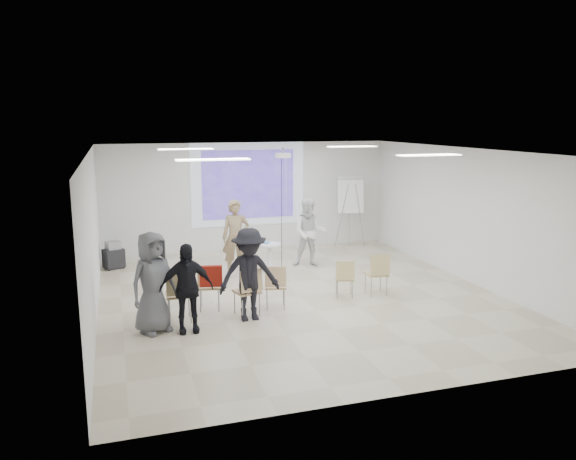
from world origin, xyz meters
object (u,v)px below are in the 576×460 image
object	(u,v)px
chair_left_mid	(209,283)
chair_right_far	(378,271)
chair_left_inner	(249,288)
audience_mid	(249,269)
player_right	(310,229)
laptop	(246,289)
flipchart_easel	(351,196)
av_cart	(114,256)
chair_center	(275,283)
pedestal_table	(269,255)
chair_right_inner	(345,276)
audience_left	(186,282)
chair_far_left	(179,291)
player_left	(236,233)
audience_outer	(153,276)

from	to	relation	value
chair_left_mid	chair_right_far	size ratio (longest dim) A/B	1.02
chair_left_inner	chair_left_mid	bearing A→B (deg)	126.81
audience_mid	player_right	bearing A→B (deg)	55.35
laptop	flipchart_easel	world-z (taller)	flipchart_easel
player_right	av_cart	size ratio (longest dim) A/B	2.77
chair_left_mid	audience_mid	xyz separation A→B (m)	(0.62, -0.72, 0.43)
laptop	chair_center	bearing A→B (deg)	-177.88
player_right	pedestal_table	bearing A→B (deg)	-153.82
chair_right_far	av_cart	distance (m)	6.55
laptop	chair_left_inner	bearing A→B (deg)	87.50
chair_right_inner	flipchart_easel	size ratio (longest dim) A/B	0.40
chair_left_inner	flipchart_easel	distance (m)	6.45
chair_center	audience_left	xyz separation A→B (m)	(-1.78, -0.68, 0.38)
chair_far_left	audience_left	distance (m)	0.59
av_cart	chair_left_inner	bearing A→B (deg)	-84.41
pedestal_table	flipchart_easel	size ratio (longest dim) A/B	0.37
chair_right_inner	audience_mid	size ratio (longest dim) A/B	0.41
player_left	chair_far_left	xyz separation A→B (m)	(-1.65, -2.83, -0.42)
player_left	chair_left_inner	world-z (taller)	player_left
player_left	chair_center	bearing A→B (deg)	-72.88
audience_mid	flipchart_easel	bearing A→B (deg)	50.76
player_right	chair_center	size ratio (longest dim) A/B	2.17
pedestal_table	audience_mid	xyz separation A→B (m)	(-1.26, -3.19, 0.58)
chair_far_left	audience_outer	xyz separation A→B (m)	(-0.47, -0.33, 0.40)
chair_right_far	chair_center	bearing A→B (deg)	-171.39
pedestal_table	audience_mid	bearing A→B (deg)	-111.58
audience_outer	player_left	bearing A→B (deg)	26.39
chair_right_inner	laptop	bearing A→B (deg)	-151.30
chair_right_far	flipchart_easel	xyz separation A→B (m)	(1.30, 4.42, 0.95)
chair_left_inner	av_cart	bearing A→B (deg)	106.05
chair_far_left	audience_mid	distance (m)	1.32
audience_outer	player_right	bearing A→B (deg)	10.35
chair_right_far	laptop	world-z (taller)	chair_right_far
audience_outer	laptop	bearing A→B (deg)	-17.98
audience_left	chair_left_mid	bearing A→B (deg)	61.26
pedestal_table	chair_left_inner	xyz separation A→B (m)	(-1.24, -3.02, 0.16)
chair_far_left	av_cart	size ratio (longest dim) A/B	1.46
player_left	chair_left_mid	bearing A→B (deg)	-100.86
pedestal_table	av_cart	size ratio (longest dim) A/B	1.08
chair_left_inner	chair_right_far	size ratio (longest dim) A/B	1.03
flipchart_easel	chair_left_inner	bearing A→B (deg)	-115.18
laptop	flipchart_easel	distance (m)	6.40
pedestal_table	flipchart_easel	distance (m)	3.61
player_right	chair_left_inner	world-z (taller)	player_right
pedestal_table	player_right	distance (m)	1.22
chair_right_inner	pedestal_table	bearing A→B (deg)	128.07
flipchart_easel	av_cart	xyz separation A→B (m)	(-6.53, -0.49, -1.17)
chair_far_left	chair_left_inner	size ratio (longest dim) A/B	1.08
player_left	av_cart	xyz separation A→B (m)	(-2.77, 1.46, -0.70)
audience_outer	chair_right_far	bearing A→B (deg)	-21.20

